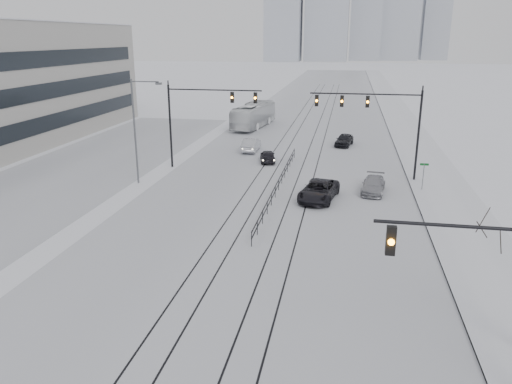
# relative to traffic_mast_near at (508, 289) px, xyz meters

# --- Properties ---
(road) EXTENTS (22.00, 260.00, 0.02)m
(road) POSITION_rel_traffic_mast_near_xyz_m (-10.79, 54.00, -4.55)
(road) COLOR silver
(road) RESTS_ON ground
(sidewalk_east) EXTENTS (5.00, 260.00, 0.16)m
(sidewalk_east) POSITION_rel_traffic_mast_near_xyz_m (2.71, 54.00, -4.48)
(sidewalk_east) COLOR silver
(sidewalk_east) RESTS_ON ground
(curb) EXTENTS (0.10, 260.00, 0.12)m
(curb) POSITION_rel_traffic_mast_near_xyz_m (0.26, 54.00, -4.50)
(curb) COLOR gray
(curb) RESTS_ON ground
(parking_strip) EXTENTS (14.00, 60.00, 0.03)m
(parking_strip) POSITION_rel_traffic_mast_near_xyz_m (-30.79, 29.00, -4.55)
(parking_strip) COLOR silver
(parking_strip) RESTS_ON ground
(tram_rails) EXTENTS (5.30, 180.00, 0.01)m
(tram_rails) POSITION_rel_traffic_mast_near_xyz_m (-10.79, 34.00, -4.54)
(tram_rails) COLOR black
(tram_rails) RESTS_ON ground
(skyline) EXTENTS (96.00, 48.00, 72.00)m
(skyline) POSITION_rel_traffic_mast_near_xyz_m (-5.77, 267.63, 26.08)
(skyline) COLOR #A2A8B2
(skyline) RESTS_ON ground
(traffic_mast_near) EXTENTS (6.10, 0.37, 7.00)m
(traffic_mast_near) POSITION_rel_traffic_mast_near_xyz_m (0.00, 0.00, 0.00)
(traffic_mast_near) COLOR black
(traffic_mast_near) RESTS_ON ground
(traffic_mast_ne) EXTENTS (9.60, 0.37, 8.00)m
(traffic_mast_ne) POSITION_rel_traffic_mast_near_xyz_m (-2.64, 29.00, 1.20)
(traffic_mast_ne) COLOR black
(traffic_mast_ne) RESTS_ON ground
(traffic_mast_nw) EXTENTS (9.10, 0.37, 8.00)m
(traffic_mast_nw) POSITION_rel_traffic_mast_near_xyz_m (-19.31, 30.00, 1.01)
(traffic_mast_nw) COLOR black
(traffic_mast_nw) RESTS_ON ground
(street_light_west) EXTENTS (2.73, 0.25, 9.00)m
(street_light_west) POSITION_rel_traffic_mast_near_xyz_m (-22.99, 24.00, 0.65)
(street_light_west) COLOR #595B60
(street_light_west) RESTS_ON ground
(median_fence) EXTENTS (0.06, 24.00, 1.00)m
(median_fence) POSITION_rel_traffic_mast_near_xyz_m (-10.79, 24.00, -4.04)
(median_fence) COLOR black
(median_fence) RESTS_ON ground
(street_sign) EXTENTS (0.70, 0.06, 2.40)m
(street_sign) POSITION_rel_traffic_mast_near_xyz_m (1.01, 26.00, -2.96)
(street_sign) COLOR #595B60
(street_sign) RESTS_ON ground
(sedan_sb_inner) EXTENTS (2.18, 3.88, 1.25)m
(sedan_sb_inner) POSITION_rel_traffic_mast_near_xyz_m (-13.29, 33.66, -3.94)
(sedan_sb_inner) COLOR black
(sedan_sb_inner) RESTS_ON ground
(sedan_sb_outer) EXTENTS (1.58, 4.44, 1.46)m
(sedan_sb_outer) POSITION_rel_traffic_mast_near_xyz_m (-15.93, 38.31, -3.83)
(sedan_sb_outer) COLOR #B5B7BE
(sedan_sb_outer) RESTS_ON ground
(sedan_nb_front) EXTENTS (3.36, 5.71, 1.49)m
(sedan_nb_front) POSITION_rel_traffic_mast_near_xyz_m (-7.34, 22.08, -3.82)
(sedan_nb_front) COLOR black
(sedan_nb_front) RESTS_ON ground
(sedan_nb_right) EXTENTS (2.28, 4.55, 1.27)m
(sedan_nb_right) POSITION_rel_traffic_mast_near_xyz_m (-3.03, 24.84, -3.93)
(sedan_nb_right) COLOR #97989E
(sedan_nb_right) RESTS_ON ground
(sedan_nb_far) EXTENTS (2.45, 4.40, 1.41)m
(sedan_nb_far) POSITION_rel_traffic_mast_near_xyz_m (-5.68, 43.17, -3.86)
(sedan_nb_far) COLOR black
(sedan_nb_far) RESTS_ON ground
(box_truck) EXTENTS (4.51, 12.36, 3.37)m
(box_truck) POSITION_rel_traffic_mast_near_xyz_m (-18.54, 53.66, -2.88)
(box_truck) COLOR silver
(box_truck) RESTS_ON ground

